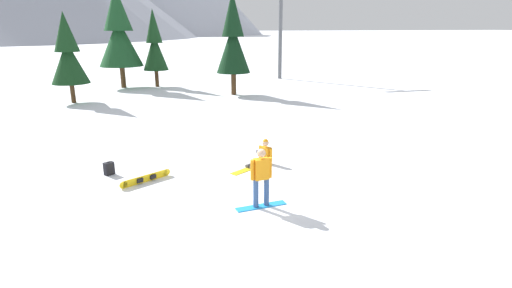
# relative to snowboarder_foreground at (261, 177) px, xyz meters

# --- Properties ---
(ground_plane) EXTENTS (800.00, 800.00, 0.00)m
(ground_plane) POSITION_rel_snowboarder_foreground_xyz_m (-0.27, 0.61, -0.90)
(ground_plane) COLOR white
(snowboarder_foreground) EXTENTS (1.49, 0.46, 1.70)m
(snowboarder_foreground) POSITION_rel_snowboarder_foreground_xyz_m (0.00, 0.00, 0.00)
(snowboarder_foreground) COLOR #1E8CD8
(snowboarder_foreground) RESTS_ON ground_plane
(snowboarder_midground) EXTENTS (1.70, 1.29, 0.93)m
(snowboarder_midground) POSITION_rel_snowboarder_foreground_xyz_m (0.96, 3.45, -0.58)
(snowboarder_midground) COLOR #4C4C51
(snowboarder_midground) RESTS_ON ground_plane
(loose_snowboard_near_right) EXTENTS (1.61, 1.00, 0.26)m
(loose_snowboard_near_right) POSITION_rel_snowboarder_foreground_xyz_m (-3.15, 2.68, -0.77)
(loose_snowboard_near_right) COLOR yellow
(loose_snowboard_near_right) RESTS_ON ground_plane
(backpack_black) EXTENTS (0.38, 0.37, 0.47)m
(backpack_black) POSITION_rel_snowboarder_foreground_xyz_m (-4.38, 3.72, -0.68)
(backpack_black) COLOR black
(backpack_black) RESTS_ON ground_plane
(pine_tree_broad) EXTENTS (2.43, 2.43, 7.28)m
(pine_tree_broad) POSITION_rel_snowboarder_foreground_xyz_m (2.98, 18.95, 3.07)
(pine_tree_broad) COLOR #472D19
(pine_tree_broad) RESTS_ON ground_plane
(pine_tree_tall) EXTENTS (3.43, 3.43, 7.91)m
(pine_tree_tall) POSITION_rel_snowboarder_foreground_xyz_m (-5.11, 24.63, 3.42)
(pine_tree_tall) COLOR #472D19
(pine_tree_tall) RESTS_ON ground_plane
(pine_tree_leaning) EXTENTS (2.03, 2.03, 6.24)m
(pine_tree_leaning) POSITION_rel_snowboarder_foreground_xyz_m (-2.43, 24.46, 2.50)
(pine_tree_leaning) COLOR #472D19
(pine_tree_leaning) RESTS_ON ground_plane
(pine_tree_short) EXTENTS (2.36, 2.36, 5.78)m
(pine_tree_short) POSITION_rel_snowboarder_foreground_xyz_m (-7.91, 18.36, 2.26)
(pine_tree_short) COLOR #472D19
(pine_tree_short) RESTS_ON ground_plane
(ski_lift_tower) EXTENTS (3.88, 0.36, 10.08)m
(ski_lift_tower) POSITION_rel_snowboarder_foreground_xyz_m (9.09, 27.10, 4.97)
(ski_lift_tower) COLOR #595B60
(ski_lift_tower) RESTS_ON ground_plane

